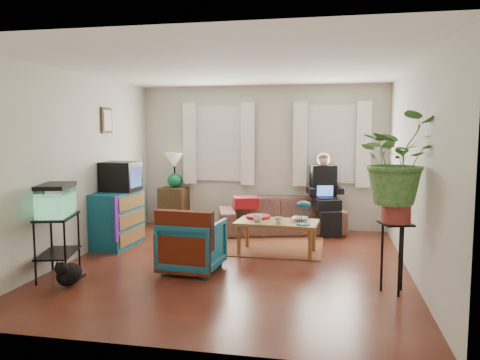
% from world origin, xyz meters
% --- Properties ---
extents(floor, '(4.50, 5.00, 0.01)m').
position_xyz_m(floor, '(0.00, 0.00, 0.00)').
color(floor, '#4F2B14').
rests_on(floor, ground).
extents(ceiling, '(4.50, 5.00, 0.01)m').
position_xyz_m(ceiling, '(0.00, 0.00, 2.60)').
color(ceiling, white).
rests_on(ceiling, wall_back).
extents(wall_back, '(4.50, 0.01, 2.60)m').
position_xyz_m(wall_back, '(0.00, 2.50, 1.30)').
color(wall_back, silver).
rests_on(wall_back, floor).
extents(wall_front, '(4.50, 0.01, 2.60)m').
position_xyz_m(wall_front, '(0.00, -2.50, 1.30)').
color(wall_front, silver).
rests_on(wall_front, floor).
extents(wall_left, '(0.01, 5.00, 2.60)m').
position_xyz_m(wall_left, '(-2.25, 0.00, 1.30)').
color(wall_left, silver).
rests_on(wall_left, floor).
extents(wall_right, '(0.01, 5.00, 2.60)m').
position_xyz_m(wall_right, '(2.25, 0.00, 1.30)').
color(wall_right, silver).
rests_on(wall_right, floor).
extents(window_left, '(1.08, 0.04, 1.38)m').
position_xyz_m(window_left, '(-0.80, 2.48, 1.55)').
color(window_left, white).
rests_on(window_left, wall_back).
extents(window_right, '(1.08, 0.04, 1.38)m').
position_xyz_m(window_right, '(1.25, 2.48, 1.55)').
color(window_right, white).
rests_on(window_right, wall_back).
extents(curtains_left, '(1.36, 0.06, 1.50)m').
position_xyz_m(curtains_left, '(-0.80, 2.40, 1.55)').
color(curtains_left, white).
rests_on(curtains_left, wall_back).
extents(curtains_right, '(1.36, 0.06, 1.50)m').
position_xyz_m(curtains_right, '(1.25, 2.40, 1.55)').
color(curtains_right, white).
rests_on(curtains_right, wall_back).
extents(picture_frame, '(0.04, 0.32, 0.40)m').
position_xyz_m(picture_frame, '(-2.21, 0.85, 1.95)').
color(picture_frame, '#3D2616').
rests_on(picture_frame, wall_left).
extents(area_rug, '(2.00, 1.60, 0.01)m').
position_xyz_m(area_rug, '(0.15, 1.15, 0.01)').
color(area_rug, brown).
rests_on(area_rug, floor).
extents(sofa, '(2.30, 1.42, 0.84)m').
position_xyz_m(sofa, '(0.41, 2.05, 0.42)').
color(sofa, brown).
rests_on(sofa, floor).
extents(seated_person, '(0.70, 0.79, 1.28)m').
position_xyz_m(seated_person, '(1.15, 2.27, 0.64)').
color(seated_person, black).
rests_on(seated_person, sofa).
extents(side_table, '(0.54, 0.54, 0.72)m').
position_xyz_m(side_table, '(-1.65, 2.39, 0.36)').
color(side_table, '#412118').
rests_on(side_table, floor).
extents(table_lamp, '(0.40, 0.40, 0.66)m').
position_xyz_m(table_lamp, '(-1.65, 2.39, 1.03)').
color(table_lamp, white).
rests_on(table_lamp, side_table).
extents(dresser, '(0.51, 0.96, 0.85)m').
position_xyz_m(dresser, '(-1.99, 0.66, 0.43)').
color(dresser, '#105061').
rests_on(dresser, floor).
extents(crt_tv, '(0.54, 0.49, 0.45)m').
position_xyz_m(crt_tv, '(-1.97, 0.76, 1.08)').
color(crt_tv, black).
rests_on(crt_tv, dresser).
extents(aquarium_stand, '(0.55, 0.76, 0.76)m').
position_xyz_m(aquarium_stand, '(-2.00, -0.95, 0.38)').
color(aquarium_stand, black).
rests_on(aquarium_stand, floor).
extents(aquarium, '(0.49, 0.69, 0.40)m').
position_xyz_m(aquarium, '(-2.00, -0.95, 0.96)').
color(aquarium, '#7FD899').
rests_on(aquarium, aquarium_stand).
extents(black_cat, '(0.26, 0.39, 0.33)m').
position_xyz_m(black_cat, '(-1.69, -1.22, 0.16)').
color(black_cat, black).
rests_on(black_cat, floor).
extents(armchair, '(0.77, 0.73, 0.73)m').
position_xyz_m(armchair, '(-0.46, -0.38, 0.37)').
color(armchair, navy).
rests_on(armchair, floor).
extents(serape_throw, '(0.75, 0.23, 0.60)m').
position_xyz_m(serape_throw, '(-0.49, -0.66, 0.52)').
color(serape_throw, '#9E0A0A').
rests_on(serape_throw, armchair).
extents(coffee_table, '(1.21, 0.72, 0.48)m').
position_xyz_m(coffee_table, '(0.50, 0.66, 0.24)').
color(coffee_table, brown).
rests_on(coffee_table, floor).
extents(cup_a, '(0.14, 0.14, 0.10)m').
position_xyz_m(cup_a, '(0.23, 0.57, 0.53)').
color(cup_a, white).
rests_on(cup_a, coffee_table).
extents(cup_b, '(0.11, 0.11, 0.10)m').
position_xyz_m(cup_b, '(0.54, 0.46, 0.53)').
color(cup_b, beige).
rests_on(cup_b, coffee_table).
extents(bowl, '(0.24, 0.24, 0.06)m').
position_xyz_m(bowl, '(0.82, 0.74, 0.51)').
color(bowl, white).
rests_on(bowl, coffee_table).
extents(snack_tray, '(0.39, 0.39, 0.04)m').
position_xyz_m(snack_tray, '(0.19, 0.84, 0.50)').
color(snack_tray, '#B21414').
rests_on(snack_tray, coffee_table).
extents(birdcage, '(0.20, 0.20, 0.34)m').
position_xyz_m(birdcage, '(0.89, 0.47, 0.65)').
color(birdcage, '#115B6B').
rests_on(birdcage, coffee_table).
extents(plant_stand, '(0.41, 0.41, 0.79)m').
position_xyz_m(plant_stand, '(1.96, -0.74, 0.39)').
color(plant_stand, black).
rests_on(plant_stand, floor).
extents(potted_plant, '(1.08, 0.99, 1.00)m').
position_xyz_m(potted_plant, '(1.96, -0.74, 1.33)').
color(potted_plant, '#599947').
rests_on(potted_plant, plant_stand).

